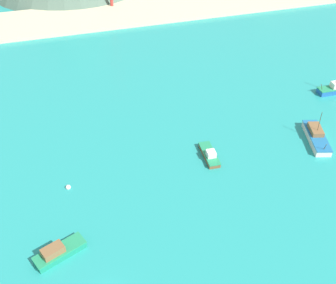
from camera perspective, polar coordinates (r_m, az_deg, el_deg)
The scene contains 7 objects.
ground at distance 84.98m, azimuth -11.65°, elevation -3.22°, with size 260.00×280.00×0.50m.
fishing_boat_0 at distance 93.80m, azimuth 18.94°, elevation 0.69°, with size 5.99×11.26×6.84m.
fishing_boat_1 at distance 84.96m, azimuth 5.50°, elevation -1.67°, with size 2.72×7.52×2.09m.
fishing_boat_4 at distance 111.49m, azimuth 20.93°, elevation 6.55°, with size 7.26×2.89×6.94m.
fishing_boat_7 at distance 70.01m, azimuth -14.24°, elevation -13.85°, with size 8.48×5.55×2.39m.
buoy_0 at distance 80.52m, azimuth -13.01°, elevation -5.84°, with size 0.94×0.94×0.94m.
beach_strip at distance 146.55m, azimuth -15.53°, elevation 14.99°, with size 247.00×21.88×1.20m, color beige.
Camera 1 is at (-1.82, -34.85, 54.64)m, focal length 46.30 mm.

